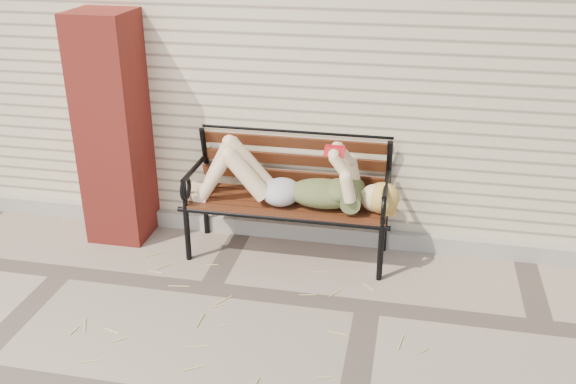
# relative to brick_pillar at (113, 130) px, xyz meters

# --- Properties ---
(ground) EXTENTS (80.00, 80.00, 0.00)m
(ground) POSITION_rel_brick_pillar_xyz_m (2.30, -0.75, -1.00)
(ground) COLOR gray
(ground) RESTS_ON ground
(house_wall) EXTENTS (8.00, 4.00, 3.00)m
(house_wall) POSITION_rel_brick_pillar_xyz_m (2.30, 2.25, 0.50)
(house_wall) COLOR beige
(house_wall) RESTS_ON ground
(foundation_strip) EXTENTS (8.00, 0.10, 0.15)m
(foundation_strip) POSITION_rel_brick_pillar_xyz_m (2.30, 0.22, -0.93)
(foundation_strip) COLOR #ACA59C
(foundation_strip) RESTS_ON ground
(brick_pillar) EXTENTS (0.50, 0.50, 2.00)m
(brick_pillar) POSITION_rel_brick_pillar_xyz_m (0.00, 0.00, 0.00)
(brick_pillar) COLOR #AA2F26
(brick_pillar) RESTS_ON ground
(garden_bench) EXTENTS (1.83, 0.73, 1.19)m
(garden_bench) POSITION_rel_brick_pillar_xyz_m (1.55, 0.02, -0.34)
(garden_bench) COLOR black
(garden_bench) RESTS_ON ground
(reading_woman) EXTENTS (1.73, 0.39, 0.54)m
(reading_woman) POSITION_rel_brick_pillar_xyz_m (1.56, -0.13, -0.30)
(reading_woman) COLOR #09313F
(reading_woman) RESTS_ON ground
(straw_scatter) EXTENTS (3.00, 1.73, 0.01)m
(straw_scatter) POSITION_rel_brick_pillar_xyz_m (1.80, -1.11, -0.99)
(straw_scatter) COLOR #DCC56B
(straw_scatter) RESTS_ON ground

